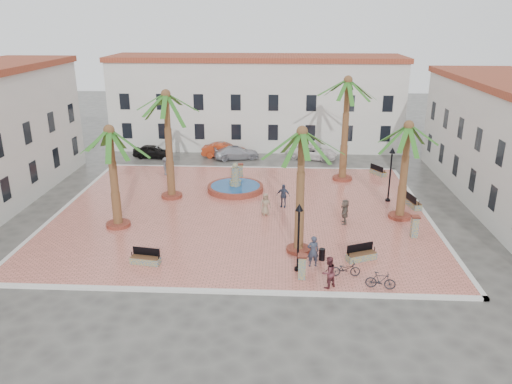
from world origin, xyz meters
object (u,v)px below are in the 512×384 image
(bench_ne, at_px, (378,172))
(bicycle_a, at_px, (345,269))
(cyclist_a, at_px, (313,251))
(palm_nw, at_px, (166,106))
(palm_s, at_px, (302,146))
(palm_e, at_px, (408,138))
(bench_e, at_px, (412,203))
(bench_se, at_px, (361,256))
(palm_ne, at_px, (347,92))
(pedestrian_fountain_b, at_px, (283,196))
(bollard_n, at_px, (241,170))
(palm_sw, at_px, (110,143))
(bicycle_b, at_px, (381,280))
(litter_bin, at_px, (322,254))
(car_red, at_px, (224,150))
(bollard_se, at_px, (302,266))
(pedestrian_fountain_a, at_px, (265,204))
(car_white, at_px, (313,152))
(pedestrian_north, at_px, (166,166))
(car_black, at_px, (153,151))
(fountain, at_px, (235,187))
(pedestrian_east, at_px, (345,211))
(cyclist_b, at_px, (328,272))
(lamppost_s, at_px, (299,226))
(bench_s, at_px, (145,259))
(lamppost_e, at_px, (391,165))
(bollard_e, at_px, (415,226))

(bench_ne, distance_m, bicycle_a, 19.07)
(cyclist_a, bearing_deg, palm_nw, -56.79)
(palm_s, height_order, palm_e, palm_s)
(palm_e, distance_m, bicycle_a, 11.03)
(bench_e, bearing_deg, bench_se, 137.63)
(palm_ne, relative_size, pedestrian_fountain_b, 5.06)
(bollard_n, bearing_deg, bench_se, -61.56)
(palm_sw, distance_m, cyclist_a, 14.36)
(bicycle_b, bearing_deg, cyclist_a, 66.12)
(litter_bin, distance_m, car_red, 23.58)
(bollard_se, bearing_deg, litter_bin, 60.88)
(bollard_n, relative_size, pedestrian_fountain_a, 0.79)
(bollard_n, distance_m, car_white, 9.55)
(palm_nw, height_order, palm_ne, palm_ne)
(palm_s, height_order, bench_e, palm_s)
(pedestrian_north, height_order, car_black, pedestrian_north)
(fountain, height_order, palm_sw, palm_sw)
(bench_e, distance_m, pedestrian_east, 6.34)
(bicycle_a, bearing_deg, bollard_n, 19.76)
(palm_sw, distance_m, cyclist_b, 15.87)
(palm_nw, distance_m, bicycle_a, 18.02)
(palm_s, distance_m, litter_bin, 6.31)
(lamppost_s, distance_m, car_red, 24.46)
(bench_se, bearing_deg, palm_ne, 64.56)
(bench_se, relative_size, bollard_n, 1.47)
(palm_s, bearing_deg, bench_s, -166.66)
(bollard_se, bearing_deg, palm_nw, 128.14)
(pedestrian_east, bearing_deg, car_white, -170.09)
(bench_e, distance_m, bollard_se, 13.93)
(pedestrian_fountain_b, relative_size, pedestrian_east, 1.02)
(litter_bin, distance_m, cyclist_a, 1.12)
(bicycle_b, distance_m, car_white, 25.18)
(bench_se, relative_size, car_black, 0.48)
(palm_sw, height_order, bollard_se, palm_sw)
(lamppost_e, bearing_deg, pedestrian_fountain_b, -168.66)
(bollard_e, distance_m, litter_bin, 6.96)
(palm_sw, distance_m, bench_e, 21.59)
(cyclist_a, xyz_separation_m, pedestrian_fountain_a, (-2.89, 7.48, -0.12))
(car_red, bearing_deg, palm_sw, 168.86)
(palm_ne, xyz_separation_m, bench_s, (-12.78, -16.02, -7.19))
(bench_se, xyz_separation_m, bicycle_b, (0.51, -3.16, 0.20))
(bollard_se, bearing_deg, cyclist_a, 65.51)
(palm_nw, height_order, lamppost_e, palm_nw)
(bicycle_a, height_order, car_black, car_black)
(bollard_se, xyz_separation_m, pedestrian_north, (-11.28, 17.82, 0.07))
(fountain, xyz_separation_m, car_red, (-2.08, 10.40, 0.25))
(cyclist_a, bearing_deg, palm_e, -141.12)
(cyclist_b, bearing_deg, lamppost_e, -151.81)
(cyclist_a, bearing_deg, lamppost_e, -130.62)
(pedestrian_east, bearing_deg, bollard_n, -135.42)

